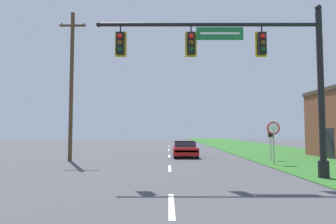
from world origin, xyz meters
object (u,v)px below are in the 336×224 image
Objects in this scene: route_sign_post at (269,138)px; utility_pole_near at (70,83)px; car_ahead at (184,149)px; stop_sign at (272,133)px; signal_mast at (256,69)px.

utility_pole_near reaches higher than route_sign_post.
stop_sign is at bearing -49.20° from car_ahead.
car_ahead is 2.16× the size of route_sign_post.
car_ahead is 6.59m from route_sign_post.
car_ahead is at bearing 22.95° from utility_pole_near.
stop_sign is 1.23× the size of route_sign_post.
stop_sign is 0.25× the size of utility_pole_near.
car_ahead is 7.69m from stop_sign.
stop_sign is 13.50m from utility_pole_near.
route_sign_post is at bearing -0.11° from utility_pole_near.
stop_sign is (4.96, -5.74, 1.26)m from car_ahead.
route_sign_post is at bearing -31.07° from car_ahead.
route_sign_post is at bearing 67.67° from signal_mast.
car_ahead is at bearing 148.93° from route_sign_post.
route_sign_post is at bearing 75.00° from stop_sign.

